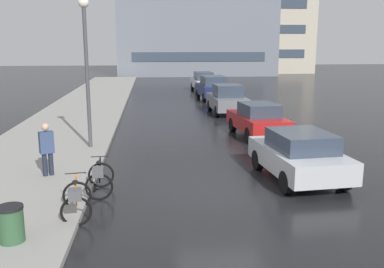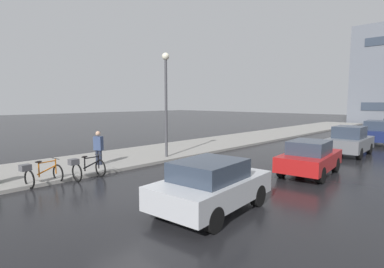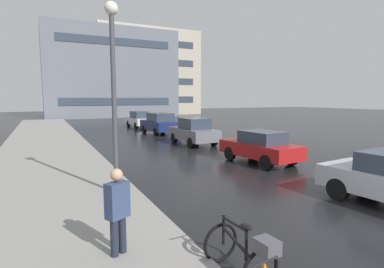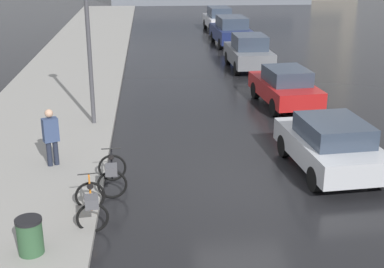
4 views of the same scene
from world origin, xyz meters
TOP-DOWN VIEW (x-y plane):
  - ground_plane at (0.00, 0.00)m, footprint 140.00×140.00m
  - sidewalk_kerb at (-6.00, 10.00)m, footprint 4.80×60.00m
  - bicycle_nearest at (-3.70, -1.57)m, footprint 0.86×1.46m
  - bicycle_second at (-3.34, 0.02)m, footprint 0.79×1.38m
  - car_silver at (2.43, 0.87)m, footprint 2.24×3.92m
  - car_red at (2.71, 7.00)m, footprint 2.12×3.95m
  - car_grey at (2.46, 13.24)m, footprint 1.93×3.88m
  - car_navy at (2.55, 19.65)m, footprint 2.16×4.16m
  - car_white at (2.54, 25.34)m, footprint 1.89×3.86m
  - pedestrian at (-5.03, 1.52)m, footprint 0.46×0.39m
  - streetlamp at (-4.27, 5.08)m, footprint 0.38×0.38m
  - trash_bin at (-4.75, -2.88)m, footprint 0.52×0.52m
  - building_facade_main at (3.94, 45.86)m, footprint 19.65×10.17m
  - building_facade_side at (11.09, 49.32)m, footprint 18.00×8.78m

SIDE VIEW (x-z plane):
  - ground_plane at x=0.00m, z-range 0.00..0.00m
  - sidewalk_kerb at x=-6.00m, z-range 0.00..0.14m
  - trash_bin at x=-4.75m, z-range 0.00..0.89m
  - bicycle_nearest at x=-3.70m, z-range 0.01..0.97m
  - bicycle_second at x=-3.34m, z-range 0.01..0.98m
  - car_red at x=2.71m, z-range 0.01..1.48m
  - car_silver at x=2.43m, z-range 0.02..1.50m
  - car_white at x=2.54m, z-range 0.00..1.63m
  - car_grey at x=2.46m, z-range -0.02..1.67m
  - car_navy at x=2.55m, z-range 0.01..1.72m
  - pedestrian at x=-5.03m, z-range 0.11..1.84m
  - streetlamp at x=-4.27m, z-range 0.82..6.45m
  - building_facade_main at x=3.94m, z-range 0.00..13.44m
  - building_facade_side at x=11.09m, z-range 0.00..14.80m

